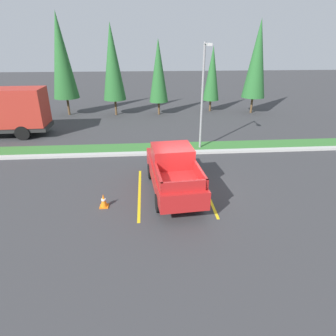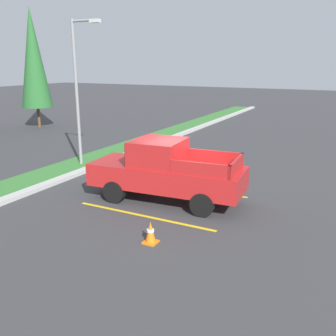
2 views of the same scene
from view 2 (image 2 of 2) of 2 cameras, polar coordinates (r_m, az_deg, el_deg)
name	(u,v)px [view 2 (image 2 of 2)]	position (r m, az deg, el deg)	size (l,w,h in m)	color
ground_plane	(181,195)	(13.50, 1.98, -4.12)	(120.00, 120.00, 0.00)	#38383A
parking_line_near	(143,216)	(11.74, -3.74, -7.24)	(0.12, 4.80, 0.01)	yellow
parking_line_far	(186,187)	(14.31, 2.69, -2.96)	(0.12, 4.80, 0.01)	yellow
curb_strip	(73,175)	(16.16, -14.22, -0.98)	(56.00, 0.40, 0.15)	#B2B2AD
grass_median	(53,172)	(16.91, -17.01, -0.62)	(56.00, 1.80, 0.06)	#387533
pickup_truck_main	(165,171)	(12.69, -0.41, -0.48)	(2.33, 5.37, 2.10)	black
street_light	(79,83)	(17.23, -13.35, 12.42)	(0.24, 1.49, 6.35)	gray
cypress_tree_rightmost	(33,58)	(28.93, -19.74, 15.39)	(2.16, 2.16, 8.29)	brown
traffic_cone	(151,233)	(9.96, -2.67, -9.77)	(0.36, 0.36, 0.60)	orange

